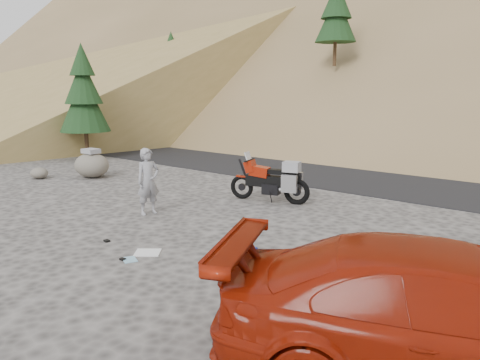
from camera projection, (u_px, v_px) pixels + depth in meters
name	position (u px, v px, depth m)	size (l,w,h in m)	color
ground	(185.00, 226.00, 10.63)	(140.00, 140.00, 0.00)	#3D3A38
road	(361.00, 173.00, 17.42)	(120.00, 7.00, 0.05)	black
conifer_verge	(84.00, 93.00, 20.39)	(2.20, 2.20, 5.04)	#321D12
motorcycle	(273.00, 181.00, 12.85)	(2.27, 1.05, 1.38)	black
man	(150.00, 214.00, 11.72)	(0.60, 0.40, 1.66)	#929297
boulder	(92.00, 165.00, 16.49)	(1.49, 1.33, 1.04)	#605A52
small_rock	(39.00, 173.00, 16.31)	(0.77, 0.73, 0.39)	#605A52
gear_white_cloth	(148.00, 253.00, 8.91)	(0.47, 0.42, 0.02)	white
gear_blue_mat	(245.00, 250.00, 8.78)	(0.19, 0.19, 0.48)	#192C9A
gear_funnel	(271.00, 281.00, 7.39)	(0.13, 0.13, 0.17)	#B30B1D
gear_glove_a	(107.00, 241.00, 9.57)	(0.13, 0.09, 0.04)	black
gear_glove_b	(123.00, 259.00, 8.54)	(0.10, 0.08, 0.03)	black
gear_blue_cloth	(130.00, 260.00, 8.55)	(0.32, 0.24, 0.01)	#84B4CC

